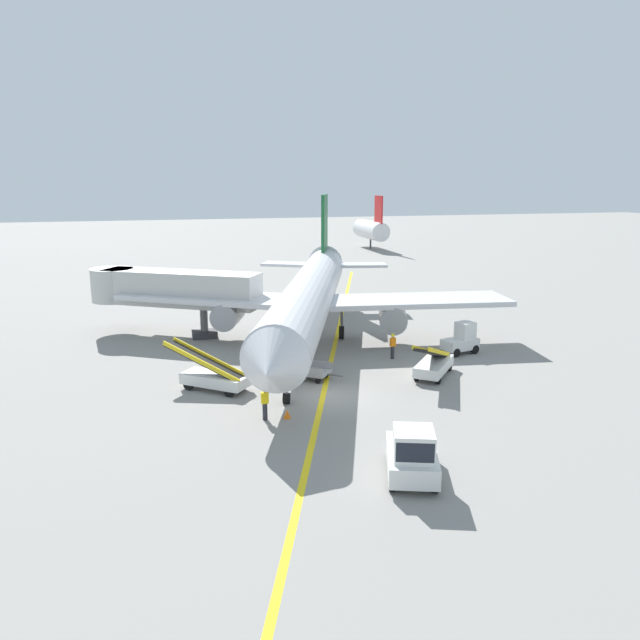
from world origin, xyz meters
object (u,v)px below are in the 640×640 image
at_px(jet_bridge, 164,288).
at_px(pushback_tug, 412,455).
at_px(safety_cone_nose_left, 287,414).
at_px(ground_crew_marshaller, 265,402).
at_px(baggage_tug_near_wing, 462,340).
at_px(ground_crew_wing_walker, 393,345).
at_px(belt_loader_forward_hold, 213,376).
at_px(baggage_cart_loaded, 306,371).
at_px(belt_loader_aft_hold, 433,364).
at_px(safety_cone_nose_right, 312,349).
at_px(airliner, 310,296).

height_order(jet_bridge, pushback_tug, jet_bridge).
height_order(pushback_tug, safety_cone_nose_left, pushback_tug).
relative_size(pushback_tug, ground_crew_marshaller, 2.37).
distance_m(baggage_tug_near_wing, ground_crew_wing_walker, 4.99).
distance_m(jet_bridge, pushback_tug, 27.43).
distance_m(jet_bridge, belt_loader_forward_hold, 13.83).
relative_size(jet_bridge, safety_cone_nose_left, 27.98).
height_order(baggage_cart_loaded, ground_crew_wing_walker, ground_crew_wing_walker).
bearing_deg(belt_loader_aft_hold, safety_cone_nose_right, 129.51).
xyz_separation_m(pushback_tug, belt_loader_forward_hold, (-6.51, 12.51, -0.22)).
height_order(pushback_tug, ground_crew_marshaller, pushback_tug).
xyz_separation_m(safety_cone_nose_left, safety_cone_nose_right, (4.09, 11.02, 0.00)).
distance_m(belt_loader_aft_hold, safety_cone_nose_left, 10.62).
bearing_deg(pushback_tug, safety_cone_nose_right, 87.91).
bearing_deg(baggage_cart_loaded, belt_loader_aft_hold, -12.01).
relative_size(ground_crew_marshaller, safety_cone_nose_right, 3.86).
bearing_deg(jet_bridge, safety_cone_nose_right, -38.63).
bearing_deg(baggage_cart_loaded, baggage_tug_near_wing, 12.34).
height_order(pushback_tug, safety_cone_nose_right, pushback_tug).
relative_size(belt_loader_aft_hold, safety_cone_nose_right, 10.52).
relative_size(pushback_tug, safety_cone_nose_left, 9.15).
xyz_separation_m(jet_bridge, baggage_tug_near_wing, (19.08, -10.32, -2.62)).
distance_m(baggage_tug_near_wing, belt_loader_aft_hold, 5.71).
height_order(belt_loader_aft_hold, baggage_cart_loaded, belt_loader_aft_hold).
bearing_deg(safety_cone_nose_left, belt_loader_forward_hold, 120.78).
bearing_deg(ground_crew_wing_walker, ground_crew_marshaller, -140.61).
distance_m(jet_bridge, ground_crew_marshaller, 19.13).
bearing_deg(ground_crew_marshaller, safety_cone_nose_right, 64.70).
bearing_deg(ground_crew_marshaller, baggage_cart_loaded, 58.82).
relative_size(pushback_tug, belt_loader_forward_hold, 0.87).
distance_m(airliner, safety_cone_nose_left, 14.41).
height_order(airliner, safety_cone_nose_right, airliner).
height_order(jet_bridge, baggage_tug_near_wing, jet_bridge).
height_order(airliner, belt_loader_aft_hold, airliner).
xyz_separation_m(jet_bridge, ground_crew_marshaller, (4.24, -18.47, -2.63)).
distance_m(jet_bridge, safety_cone_nose_left, 19.58).
height_order(belt_loader_forward_hold, ground_crew_wing_walker, belt_loader_forward_hold).
relative_size(belt_loader_forward_hold, safety_cone_nose_left, 10.57).
relative_size(airliner, safety_cone_nose_right, 77.68).
xyz_separation_m(baggage_cart_loaded, safety_cone_nose_right, (1.75, 5.29, -0.25)).
height_order(airliner, jet_bridge, airliner).
distance_m(baggage_cart_loaded, ground_crew_wing_walker, 6.89).
bearing_deg(baggage_tug_near_wing, safety_cone_nose_right, 163.87).
xyz_separation_m(baggage_tug_near_wing, belt_loader_forward_hold, (-16.84, -3.05, -0.15)).
height_order(baggage_cart_loaded, ground_crew_marshaller, ground_crew_marshaller).
relative_size(belt_loader_forward_hold, ground_crew_marshaller, 2.74).
distance_m(baggage_tug_near_wing, baggage_cart_loaded, 11.70).
distance_m(belt_loader_aft_hold, baggage_cart_loaded, 7.59).
bearing_deg(baggage_tug_near_wing, ground_crew_wing_walker, -179.27).
distance_m(belt_loader_forward_hold, ground_crew_wing_walker, 12.22).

